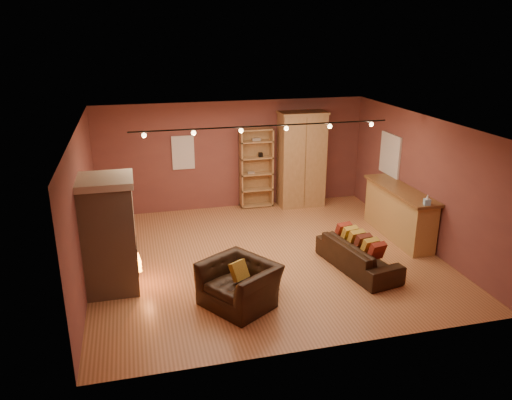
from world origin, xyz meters
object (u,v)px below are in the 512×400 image
object	(u,v)px
armoire	(301,159)
armchair	(239,277)
bookcase	(256,167)
coffee_table	(259,269)
loveseat	(358,250)
bar_counter	(399,212)
fireplace	(110,235)

from	to	relation	value
armoire	armchair	xyz separation A→B (m)	(-2.70, -4.65, -0.74)
bookcase	coffee_table	xyz separation A→B (m)	(-1.05, -4.40, -0.69)
bookcase	loveseat	distance (m)	4.29
bookcase	bar_counter	bearing A→B (deg)	-47.13
armoire	coffee_table	distance (m)	4.83
fireplace	armchair	distance (m)	2.44
bookcase	fireplace	bearing A→B (deg)	-134.02
bar_counter	coffee_table	distance (m)	4.00
fireplace	coffee_table	distance (m)	2.74
fireplace	coffee_table	xyz separation A→B (m)	(2.57, -0.66, -0.68)
bookcase	coffee_table	world-z (taller)	bookcase
armchair	bookcase	bearing A→B (deg)	129.56
coffee_table	armchair	bearing A→B (deg)	-135.16
fireplace	bar_counter	size ratio (longest dim) A/B	0.88
bar_counter	fireplace	bearing A→B (deg)	-171.73
bar_counter	armoire	bearing A→B (deg)	118.76
armoire	coffee_table	bearing A→B (deg)	-118.06
bar_counter	coffee_table	size ratio (longest dim) A/B	3.14
fireplace	bar_counter	world-z (taller)	fireplace
fireplace	bookcase	bearing A→B (deg)	45.98
bookcase	loveseat	xyz separation A→B (m)	(1.05, -4.10, -0.67)
bar_counter	loveseat	size ratio (longest dim) A/B	1.19
bookcase	armoire	size ratio (longest dim) A/B	0.84
armchair	coffee_table	xyz separation A→B (m)	(0.47, 0.46, -0.14)
armoire	bar_counter	bearing A→B (deg)	-61.24
armoire	bar_counter	world-z (taller)	armoire
bar_counter	coffee_table	bearing A→B (deg)	-156.88
bar_counter	coffee_table	world-z (taller)	bar_counter
bookcase	armchair	xyz separation A→B (m)	(-1.51, -4.86, -0.55)
bookcase	loveseat	world-z (taller)	bookcase
fireplace	loveseat	size ratio (longest dim) A/B	1.05
fireplace	bar_counter	distance (m)	6.32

